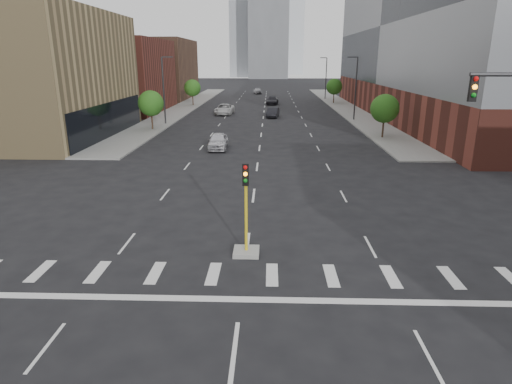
{
  "coord_description": "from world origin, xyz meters",
  "views": [
    {
      "loc": [
        1.05,
        -9.28,
        8.75
      ],
      "look_at": [
        0.4,
        10.75,
        2.5
      ],
      "focal_mm": 30.0,
      "sensor_mm": 36.0,
      "label": 1
    }
  ],
  "objects_px": {
    "car_deep_right": "(272,101)",
    "car_distant": "(258,91)",
    "car_near_left": "(218,141)",
    "car_mid_right": "(273,112)",
    "car_far_left": "(225,109)",
    "median_traffic_signal": "(246,235)"
  },
  "relations": [
    {
      "from": "car_far_left",
      "to": "median_traffic_signal",
      "type": "bearing_deg",
      "value": -81.13
    },
    {
      "from": "car_near_left",
      "to": "car_distant",
      "type": "relative_size",
      "value": 1.02
    },
    {
      "from": "car_deep_right",
      "to": "car_distant",
      "type": "xyz_separation_m",
      "value": [
        -3.75,
        27.45,
        0.02
      ]
    },
    {
      "from": "car_mid_right",
      "to": "car_near_left",
      "type": "bearing_deg",
      "value": -95.45
    },
    {
      "from": "car_far_left",
      "to": "car_mid_right",
      "type": "bearing_deg",
      "value": -21.5
    },
    {
      "from": "car_far_left",
      "to": "car_near_left",
      "type": "bearing_deg",
      "value": -83.51
    },
    {
      "from": "car_far_left",
      "to": "car_deep_right",
      "type": "xyz_separation_m",
      "value": [
        7.95,
        16.22,
        -0.07
      ]
    },
    {
      "from": "car_deep_right",
      "to": "car_distant",
      "type": "bearing_deg",
      "value": 103.1
    },
    {
      "from": "car_far_left",
      "to": "car_distant",
      "type": "relative_size",
      "value": 1.31
    },
    {
      "from": "car_near_left",
      "to": "car_distant",
      "type": "xyz_separation_m",
      "value": [
        1.93,
        71.97,
        -0.02
      ]
    },
    {
      "from": "median_traffic_signal",
      "to": "car_deep_right",
      "type": "distance_m",
      "value": 68.98
    },
    {
      "from": "median_traffic_signal",
      "to": "car_deep_right",
      "type": "relative_size",
      "value": 0.83
    },
    {
      "from": "car_deep_right",
      "to": "car_near_left",
      "type": "bearing_deg",
      "value": -91.95
    },
    {
      "from": "car_mid_right",
      "to": "car_far_left",
      "type": "relative_size",
      "value": 0.77
    },
    {
      "from": "median_traffic_signal",
      "to": "car_mid_right",
      "type": "bearing_deg",
      "value": 88.26
    },
    {
      "from": "car_mid_right",
      "to": "car_deep_right",
      "type": "height_order",
      "value": "car_deep_right"
    },
    {
      "from": "car_distant",
      "to": "car_far_left",
      "type": "bearing_deg",
      "value": -103.06
    },
    {
      "from": "median_traffic_signal",
      "to": "car_near_left",
      "type": "bearing_deg",
      "value": 99.71
    },
    {
      "from": "car_mid_right",
      "to": "car_distant",
      "type": "height_order",
      "value": "car_distant"
    },
    {
      "from": "car_mid_right",
      "to": "car_distant",
      "type": "distance_m",
      "value": 47.25
    },
    {
      "from": "car_near_left",
      "to": "car_mid_right",
      "type": "bearing_deg",
      "value": 76.05
    },
    {
      "from": "car_deep_right",
      "to": "median_traffic_signal",
      "type": "bearing_deg",
      "value": -85.93
    }
  ]
}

